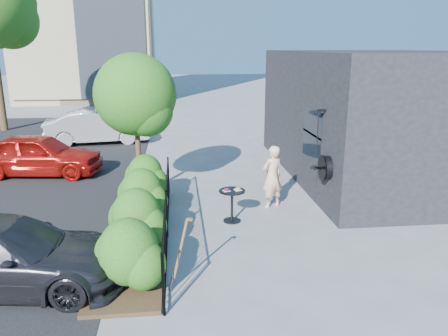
{
  "coord_description": "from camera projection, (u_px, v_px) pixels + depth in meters",
  "views": [
    {
      "loc": [
        -1.21,
        -9.14,
        4.13
      ],
      "look_at": [
        -0.07,
        1.33,
        1.2
      ],
      "focal_mm": 35.0,
      "sensor_mm": 36.0,
      "label": 1
    }
  ],
  "objects": [
    {
      "name": "patio_tree",
      "position": [
        138.0,
        100.0,
        11.65
      ],
      "size": [
        2.2,
        2.2,
        3.94
      ],
      "color": "#3F2B19",
      "rests_on": "ground"
    },
    {
      "name": "planting_bed",
      "position": [
        136.0,
        237.0,
        9.75
      ],
      "size": [
        1.3,
        6.0,
        0.08
      ],
      "primitive_type": "cube",
      "color": "#382616",
      "rests_on": "ground"
    },
    {
      "name": "car_darkgrey",
      "position": [
        5.0,
        255.0,
        7.63
      ],
      "size": [
        4.47,
        2.23,
        1.25
      ],
      "primitive_type": "imported",
      "rotation": [
        0.0,
        0.0,
        1.46
      ],
      "color": "black",
      "rests_on": "ground"
    },
    {
      "name": "ground",
      "position": [
        233.0,
        234.0,
        9.99
      ],
      "size": [
        120.0,
        120.0,
        0.0
      ],
      "primitive_type": "plane",
      "color": "gray",
      "rests_on": "ground"
    },
    {
      "name": "shop_building",
      "position": [
        382.0,
        114.0,
        14.33
      ],
      "size": [
        6.22,
        9.0,
        4.0
      ],
      "color": "black",
      "rests_on": "ground"
    },
    {
      "name": "car_red",
      "position": [
        39.0,
        154.0,
        14.42
      ],
      "size": [
        4.25,
        2.11,
        1.39
      ],
      "primitive_type": "imported",
      "rotation": [
        0.0,
        0.0,
        1.45
      ],
      "color": "#A8130E",
      "rests_on": "ground"
    },
    {
      "name": "shovel",
      "position": [
        178.0,
        257.0,
        7.6
      ],
      "size": [
        0.45,
        0.18,
        1.35
      ],
      "color": "brown",
      "rests_on": "ground"
    },
    {
      "name": "cafe_table",
      "position": [
        232.0,
        200.0,
        10.56
      ],
      "size": [
        0.64,
        0.64,
        0.85
      ],
      "rotation": [
        0.0,
        0.0,
        0.3
      ],
      "color": "black",
      "rests_on": "ground"
    },
    {
      "name": "car_silver",
      "position": [
        97.0,
        127.0,
        19.2
      ],
      "size": [
        4.61,
        2.15,
        1.46
      ],
      "primitive_type": "imported",
      "rotation": [
        0.0,
        0.0,
        1.71
      ],
      "color": "#B1B1B6",
      "rests_on": "ground"
    },
    {
      "name": "shrubs",
      "position": [
        139.0,
        207.0,
        9.68
      ],
      "size": [
        1.1,
        5.6,
        1.24
      ],
      "color": "#215413",
      "rests_on": "ground"
    },
    {
      "name": "woman",
      "position": [
        272.0,
        177.0,
        11.46
      ],
      "size": [
        0.72,
        0.62,
        1.67
      ],
      "primitive_type": "imported",
      "rotation": [
        0.0,
        0.0,
        3.58
      ],
      "color": "beige",
      "rests_on": "ground"
    },
    {
      "name": "fence",
      "position": [
        167.0,
        214.0,
        9.68
      ],
      "size": [
        0.05,
        6.05,
        1.1
      ],
      "color": "black",
      "rests_on": "ground"
    }
  ]
}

